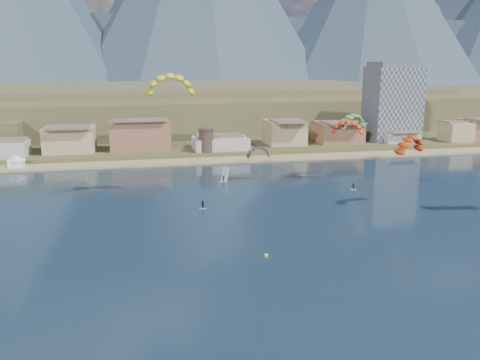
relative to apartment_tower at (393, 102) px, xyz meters
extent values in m
plane|color=black|center=(-85.00, -128.00, -17.82)|extent=(2400.00, 2400.00, 0.00)
cube|color=tan|center=(-85.00, -22.00, -17.57)|extent=(2200.00, 12.00, 0.90)
cube|color=brown|center=(-85.00, 432.00, -17.82)|extent=(2200.00, 900.00, 4.00)
cube|color=brown|center=(-45.00, 92.00, -8.32)|extent=(320.00, 150.00, 15.00)
cube|color=brown|center=(-125.00, 132.00, -6.82)|extent=(380.00, 170.00, 18.00)
cube|color=#2C3A49|center=(-85.00, 772.00, 39.18)|extent=(2000.00, 200.00, 110.00)
cube|color=gray|center=(0.00, 0.00, -0.82)|extent=(20.00, 16.00, 30.00)
cube|color=#59595E|center=(0.00, 0.00, 15.18)|extent=(18.00, 14.40, 2.00)
cylinder|color=#47382D|center=(-80.00, -14.00, -11.82)|extent=(5.20, 5.20, 8.00)
cylinder|color=#47382D|center=(-80.00, -14.00, -7.52)|extent=(5.82, 5.82, 0.60)
cube|color=white|center=(-143.00, -22.00, -16.12)|extent=(4.50, 4.50, 2.00)
pyramid|color=white|center=(-143.00, -22.00, -13.12)|extent=(6.40, 6.40, 2.00)
cube|color=silver|center=(-90.70, -80.83, -17.77)|extent=(1.69, 1.07, 0.11)
imported|color=black|center=(-90.70, -80.83, -16.78)|extent=(1.11, 1.00, 1.87)
cylinder|color=#262626|center=(-93.55, -74.46, -4.28)|extent=(0.05, 0.05, 28.37)
cube|color=silver|center=(-48.48, -71.00, -17.77)|extent=(1.56, 1.22, 0.10)
imported|color=black|center=(-48.48, -71.00, -16.83)|extent=(1.33, 1.18, 1.78)
cylinder|color=#262626|center=(-45.88, -63.72, -9.81)|extent=(0.05, 0.05, 20.69)
cylinder|color=#262626|center=(-70.96, -59.49, -14.13)|extent=(0.04, 0.04, 10.49)
cylinder|color=#262626|center=(-46.03, -63.97, -10.79)|extent=(0.04, 0.04, 15.66)
cylinder|color=#262626|center=(-43.47, -93.05, -11.11)|extent=(0.04, 0.04, 15.12)
cube|color=silver|center=(-80.90, -54.24, -17.76)|extent=(2.46, 0.91, 0.12)
imported|color=black|center=(-80.90, -54.24, -16.84)|extent=(0.89, 0.62, 1.73)
cube|color=white|center=(-80.50, -54.24, -15.60)|extent=(1.15, 2.68, 4.13)
sphere|color=yellow|center=(-83.98, -113.21, -17.68)|extent=(0.79, 0.79, 0.79)
camera|label=1|loc=(-106.04, -194.72, 15.12)|focal=38.16mm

